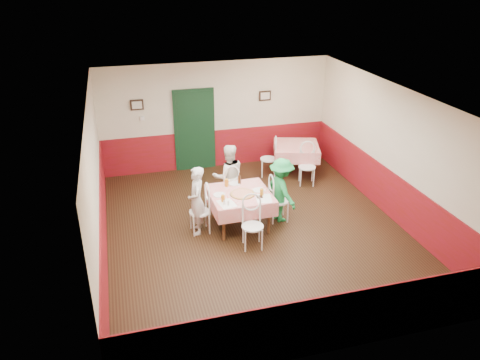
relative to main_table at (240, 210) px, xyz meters
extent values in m
plane|color=black|center=(0.26, -0.23, -0.38)|extent=(7.00, 7.00, 0.00)
plane|color=white|center=(0.26, -0.23, 2.42)|extent=(7.00, 7.00, 0.00)
cube|color=beige|center=(0.26, 3.27, 1.02)|extent=(6.00, 0.10, 2.80)
cube|color=beige|center=(0.26, -3.73, 1.02)|extent=(6.00, 0.10, 2.80)
cube|color=beige|center=(-2.74, -0.23, 1.02)|extent=(0.10, 7.00, 2.80)
cube|color=beige|center=(3.26, -0.23, 1.02)|extent=(0.10, 7.00, 2.80)
cube|color=maroon|center=(0.26, 3.25, 0.12)|extent=(6.00, 0.03, 1.00)
cube|color=maroon|center=(0.26, -3.72, 0.12)|extent=(6.00, 0.03, 1.00)
cube|color=maroon|center=(-2.73, -0.23, 0.12)|extent=(0.03, 7.00, 1.00)
cube|color=maroon|center=(3.24, -0.23, 0.12)|extent=(0.03, 7.00, 1.00)
cube|color=black|center=(-0.34, 3.22, 0.68)|extent=(0.96, 0.06, 2.10)
cube|color=black|center=(-1.74, 3.22, 1.48)|extent=(0.32, 0.03, 0.26)
cube|color=black|center=(1.56, 3.22, 1.48)|extent=(0.32, 0.03, 0.26)
cube|color=white|center=(-1.64, 3.22, 1.12)|extent=(0.10, 0.03, 0.10)
cube|color=red|center=(0.00, 0.00, 0.00)|extent=(1.24, 1.24, 0.77)
cube|color=red|center=(2.13, 2.28, 0.00)|extent=(1.40, 1.40, 0.77)
cylinder|color=#B74723|center=(0.03, -0.08, 0.40)|extent=(0.50, 0.50, 0.03)
cylinder|color=white|center=(-0.43, 0.01, 0.39)|extent=(0.25, 0.25, 0.01)
cylinder|color=white|center=(0.40, 0.01, 0.39)|extent=(0.25, 0.25, 0.01)
cylinder|color=white|center=(0.00, 0.45, 0.39)|extent=(0.25, 0.25, 0.01)
cylinder|color=#BF7219|center=(-0.42, -0.28, 0.45)|extent=(0.08, 0.08, 0.14)
cylinder|color=#BF7219|center=(0.40, -0.21, 0.45)|extent=(0.08, 0.08, 0.14)
cylinder|color=#BF7219|center=(-0.19, 0.38, 0.46)|extent=(0.09, 0.09, 0.16)
cylinder|color=#381C0A|center=(0.10, 0.41, 0.50)|extent=(0.07, 0.07, 0.24)
cylinder|color=silver|center=(-0.44, -0.42, 0.43)|extent=(0.04, 0.04, 0.09)
cylinder|color=silver|center=(-0.36, -0.46, 0.43)|extent=(0.04, 0.04, 0.09)
cylinder|color=#B23319|center=(-0.43, -0.39, 0.43)|extent=(0.04, 0.04, 0.09)
cube|color=white|center=(-0.37, -0.39, 0.39)|extent=(0.36, 0.44, 0.00)
cube|color=white|center=(0.39, -0.36, 0.39)|extent=(0.37, 0.45, 0.00)
cube|color=black|center=(0.33, -0.30, 0.40)|extent=(0.11, 0.09, 0.02)
imported|color=gray|center=(-0.90, -0.02, 0.34)|extent=(0.41, 0.56, 1.43)
imported|color=gray|center=(-0.02, 0.90, 0.36)|extent=(0.72, 0.56, 1.48)
imported|color=gray|center=(0.90, 0.02, 0.32)|extent=(0.71, 1.00, 1.39)
camera|label=1|loc=(-2.24, -8.21, 4.64)|focal=35.00mm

